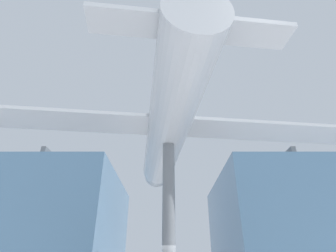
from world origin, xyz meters
TOP-DOWN VIEW (x-y plane):
  - glass_pavilion_left at (-9.66, 13.42)m, footprint 9.72×14.31m
  - glass_pavilion_right at (9.66, 13.42)m, footprint 9.72×14.31m
  - support_pylon_central at (0.00, 0.00)m, footprint 0.57×0.57m
  - suspended_airplane at (-0.04, 0.33)m, footprint 20.17×15.90m

SIDE VIEW (x-z plane):
  - support_pylon_central at x=0.00m, z-range 0.00..7.07m
  - glass_pavilion_left at x=-9.66m, z-range -0.29..9.68m
  - glass_pavilion_right at x=9.66m, z-range -0.29..9.68m
  - suspended_airplane at x=-0.04m, z-range 6.37..9.93m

